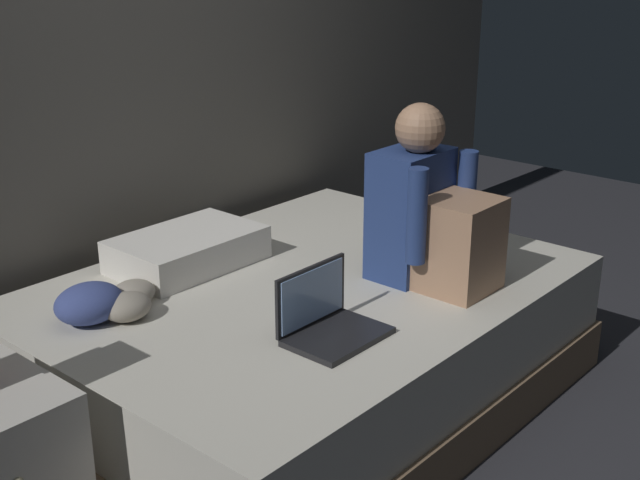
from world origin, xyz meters
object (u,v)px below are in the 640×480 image
person_sitting (430,216)px  clothes_pile (106,302)px  pillow (188,250)px  bed (305,341)px  laptop (327,320)px

person_sitting → clothes_pile: (-0.98, 0.62, -0.19)m
pillow → clothes_pile: bearing=-162.0°
person_sitting → pillow: person_sitting is taller
bed → clothes_pile: (-0.67, 0.29, 0.30)m
bed → laptop: 0.54m
person_sitting → laptop: person_sitting is taller
bed → laptop: bearing=-128.8°
person_sitting → pillow: bearing=122.0°
bed → person_sitting: size_ratio=3.05×
person_sitting → clothes_pile: 1.18m
laptop → clothes_pile: size_ratio=0.86×
laptop → clothes_pile: (-0.38, 0.64, 0.00)m
clothes_pile → bed: bearing=-23.5°
person_sitting → clothes_pile: size_ratio=1.75×
person_sitting → pillow: size_ratio=1.17×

